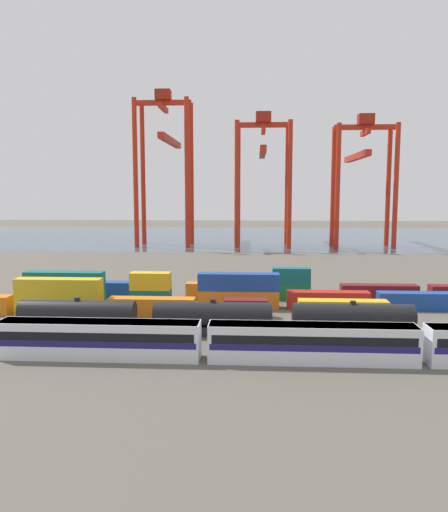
{
  "coord_description": "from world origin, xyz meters",
  "views": [
    {
      "loc": [
        1.54,
        -70.4,
        17.08
      ],
      "look_at": [
        -3.86,
        19.34,
        5.96
      ],
      "focal_mm": 35.71,
      "sensor_mm": 36.0,
      "label": 1
    }
  ],
  "objects_px": {
    "passenger_train": "(312,341)",
    "gantry_crane_central": "(263,165)",
    "gantry_crane_east": "(362,167)",
    "gantry_crane_west": "(165,154)",
    "freight_tank_row": "(213,318)"
  },
  "relations": [
    {
      "from": "passenger_train",
      "to": "gantry_crane_central",
      "type": "relative_size",
      "value": 1.53
    },
    {
      "from": "gantry_crane_central",
      "to": "gantry_crane_east",
      "type": "distance_m",
      "value": 31.8
    },
    {
      "from": "passenger_train",
      "to": "gantry_crane_east",
      "type": "distance_m",
      "value": 122.67
    },
    {
      "from": "gantry_crane_west",
      "to": "gantry_crane_central",
      "type": "bearing_deg",
      "value": -0.23
    },
    {
      "from": "freight_tank_row",
      "to": "gantry_crane_east",
      "type": "xyz_separation_m",
      "value": [
        39.31,
        107.67,
        23.28
      ]
    },
    {
      "from": "passenger_train",
      "to": "gantry_crane_east",
      "type": "bearing_deg",
      "value": 76.34
    },
    {
      "from": "freight_tank_row",
      "to": "gantry_crane_east",
      "type": "distance_m",
      "value": 116.97
    },
    {
      "from": "gantry_crane_central",
      "to": "passenger_train",
      "type": "bearing_deg",
      "value": -88.36
    },
    {
      "from": "passenger_train",
      "to": "freight_tank_row",
      "type": "xyz_separation_m",
      "value": [
        -10.87,
        9.37,
        -0.06
      ]
    },
    {
      "from": "gantry_crane_east",
      "to": "freight_tank_row",
      "type": "bearing_deg",
      "value": -110.06
    },
    {
      "from": "gantry_crane_central",
      "to": "gantry_crane_east",
      "type": "bearing_deg",
      "value": 0.61
    },
    {
      "from": "freight_tank_row",
      "to": "gantry_crane_west",
      "type": "height_order",
      "value": "gantry_crane_west"
    },
    {
      "from": "passenger_train",
      "to": "freight_tank_row",
      "type": "distance_m",
      "value": 14.35
    },
    {
      "from": "gantry_crane_west",
      "to": "gantry_crane_east",
      "type": "bearing_deg",
      "value": 0.19
    },
    {
      "from": "passenger_train",
      "to": "gantry_crane_east",
      "type": "height_order",
      "value": "gantry_crane_east"
    }
  ]
}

